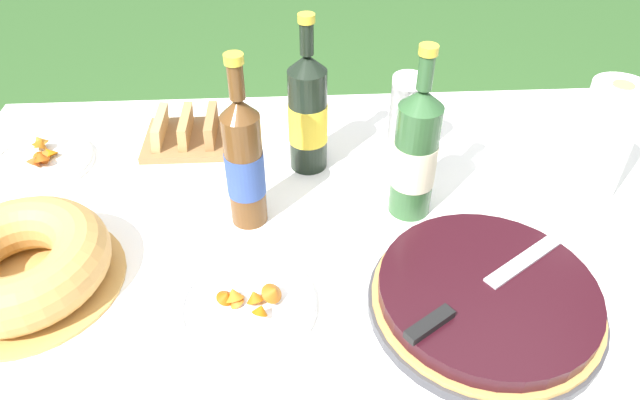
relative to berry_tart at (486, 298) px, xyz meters
The scene contains 13 objects.
garden_table 0.24m from the berry_tart, 142.70° to the left, with size 1.77×1.22×0.73m.
tablecloth 0.23m from the berry_tart, 142.70° to the left, with size 1.78×1.23×0.10m.
berry_tart is the anchor object (origin of this frame).
serving_knife 0.05m from the berry_tart, 145.89° to the right, with size 0.32×0.23×0.01m.
bundt_cake 0.80m from the berry_tart, behind, with size 0.34×0.34×0.10m.
cup_stack 0.47m from the berry_tart, 97.90° to the left, with size 0.07×0.07×0.20m.
cider_bottle_green 0.30m from the berry_tart, 106.73° to the left, with size 0.09×0.09×0.36m.
cider_bottle_amber 0.49m from the berry_tart, 147.68° to the left, with size 0.07×0.07×0.35m.
juice_bottle_red 0.53m from the berry_tart, 122.72° to the left, with size 0.09×0.09×0.35m.
snack_plate_near 1.00m from the berry_tart, 152.04° to the left, with size 0.23×0.23×0.06m.
snack_plate_left 0.40m from the berry_tart, behind, with size 0.24×0.24×0.06m.
paper_towel_roll 0.45m from the berry_tart, 45.13° to the left, with size 0.11×0.11×0.25m.
bread_board 0.76m from the berry_tart, 134.48° to the left, with size 0.26×0.18×0.07m.
Camera 1 is at (-0.13, -0.75, 1.49)m, focal length 32.00 mm.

